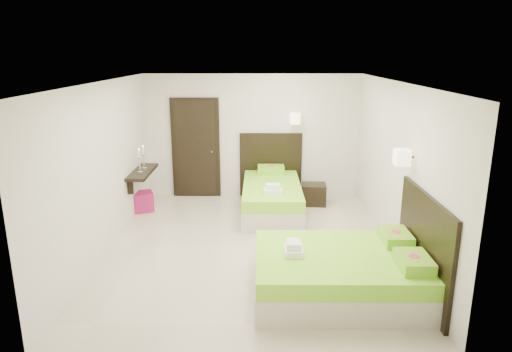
{
  "coord_description": "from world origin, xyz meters",
  "views": [
    {
      "loc": [
        0.16,
        -6.77,
        3.03
      ],
      "look_at": [
        0.1,
        0.3,
        1.1
      ],
      "focal_mm": 32.0,
      "sensor_mm": 36.0,
      "label": 1
    }
  ],
  "objects_px": {
    "bed_double": "(346,271)",
    "nightstand": "(314,194)",
    "ottoman": "(143,201)",
    "bed_single": "(272,195)"
  },
  "relations": [
    {
      "from": "bed_double",
      "to": "nightstand",
      "type": "relative_size",
      "value": 4.47
    },
    {
      "from": "nightstand",
      "to": "ottoman",
      "type": "xyz_separation_m",
      "value": [
        -3.4,
        -0.42,
        -0.02
      ]
    },
    {
      "from": "bed_single",
      "to": "ottoman",
      "type": "height_order",
      "value": "bed_single"
    },
    {
      "from": "bed_double",
      "to": "nightstand",
      "type": "distance_m",
      "value": 3.6
    },
    {
      "from": "ottoman",
      "to": "nightstand",
      "type": "bearing_deg",
      "value": 7.07
    },
    {
      "from": "bed_double",
      "to": "ottoman",
      "type": "distance_m",
      "value": 4.65
    },
    {
      "from": "bed_single",
      "to": "bed_double",
      "type": "relative_size",
      "value": 1.03
    },
    {
      "from": "bed_single",
      "to": "ottoman",
      "type": "xyz_separation_m",
      "value": [
        -2.53,
        -0.01,
        -0.14
      ]
    },
    {
      "from": "bed_double",
      "to": "nightstand",
      "type": "bearing_deg",
      "value": 89.88
    },
    {
      "from": "nightstand",
      "to": "ottoman",
      "type": "relative_size",
      "value": 1.27
    }
  ]
}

